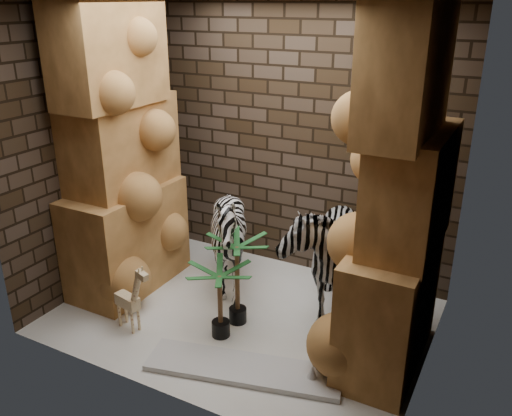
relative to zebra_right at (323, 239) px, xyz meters
The scene contains 13 objects.
floor 1.11m from the zebra_right, 141.09° to the right, with size 3.50×3.50×0.00m, color white.
wall_back 1.22m from the zebra_right, 129.91° to the left, with size 3.50×3.50×0.00m, color black.
wall_front 2.00m from the zebra_right, 109.59° to the right, with size 3.50×3.50×0.00m, color black.
wall_left 2.54m from the zebra_right, 168.02° to the right, with size 3.00×3.00×0.00m, color black.
wall_right 1.44m from the zebra_right, 24.11° to the right, with size 3.00×3.00×0.00m, color black.
rock_pillar_left 2.21m from the zebra_right, 166.02° to the right, with size 0.68×1.30×3.00m, color tan, non-canonical shape.
rock_pillar_right 1.19m from the zebra_right, 32.34° to the right, with size 0.58×1.25×3.00m, color tan, non-canonical shape.
zebra_right is the anchor object (origin of this frame).
zebra_left 0.98m from the zebra_right, 168.90° to the right, with size 1.01×1.26×1.14m, color white.
giraffe_toy 1.92m from the zebra_right, 141.25° to the right, with size 0.39×0.13×0.75m, color beige, non-canonical shape.
palm_front 0.92m from the zebra_right, 135.22° to the right, with size 0.36×0.36×0.90m, color #1F5228, non-canonical shape.
palm_back 1.16m from the zebra_right, 126.07° to the right, with size 0.36×0.36×0.72m, color #1F5228, non-canonical shape.
surfboard 1.45m from the zebra_right, 99.35° to the right, with size 1.66×0.41×0.05m, color silver.
Camera 1 is at (2.23, -3.91, 2.95)m, focal length 37.30 mm.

